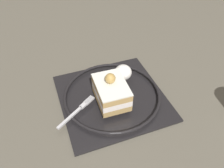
{
  "coord_description": "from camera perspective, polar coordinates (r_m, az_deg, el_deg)",
  "views": [
    {
      "loc": [
        -0.14,
        -0.38,
        0.41
      ],
      "look_at": [
        0.01,
        -0.02,
        0.05
      ],
      "focal_mm": 36.93,
      "sensor_mm": 36.0,
      "label": 1
    }
  ],
  "objects": [
    {
      "name": "cake_slice",
      "position": [
        0.52,
        -0.15,
        -1.89
      ],
      "size": [
        0.07,
        0.1,
        0.07
      ],
      "color": "tan",
      "rests_on": "dessert_plate"
    },
    {
      "name": "ground_plane",
      "position": [
        0.58,
        -1.75,
        -2.35
      ],
      "size": [
        2.4,
        2.4,
        0.0
      ],
      "primitive_type": "plane",
      "color": "#5A5548"
    },
    {
      "name": "fork",
      "position": [
        0.52,
        -8.57,
        -6.56
      ],
      "size": [
        0.1,
        0.06,
        0.0
      ],
      "color": "silver",
      "rests_on": "dessert_plate"
    },
    {
      "name": "whipped_cream_dollop",
      "position": [
        0.58,
        2.79,
        2.91
      ],
      "size": [
        0.04,
        0.04,
        0.04
      ],
      "primitive_type": "ellipsoid",
      "color": "white",
      "rests_on": "dessert_plate"
    },
    {
      "name": "dessert_plate",
      "position": [
        0.56,
        0.0,
        -2.9
      ],
      "size": [
        0.26,
        0.26,
        0.02
      ],
      "color": "black",
      "rests_on": "ground_plane"
    }
  ]
}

